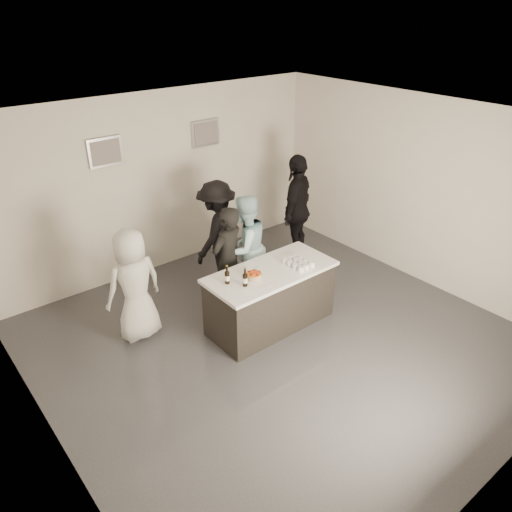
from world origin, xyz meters
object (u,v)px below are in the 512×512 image
beer_bottle_a (227,275)px  person_main_blue (245,248)px  bar_counter (270,298)px  person_guest_right (297,209)px  person_guest_back (217,232)px  cake (254,276)px  person_guest_left (134,285)px  beer_bottle_b (245,277)px  person_main_black (228,260)px

beer_bottle_a → person_main_blue: person_main_blue is taller
beer_bottle_a → person_main_blue: (0.88, 0.75, -0.18)m
bar_counter → beer_bottle_a: 0.89m
person_guest_right → person_guest_back: (-1.50, 0.28, -0.11)m
cake → person_guest_right: person_guest_right is taller
bar_counter → person_guest_left: bearing=148.6°
bar_counter → cake: (-0.32, -0.02, 0.49)m
cake → person_guest_right: (2.00, 1.29, 0.04)m
bar_counter → beer_bottle_b: 0.79m
bar_counter → person_guest_left: size_ratio=1.14×
beer_bottle_a → person_main_black: size_ratio=0.16×
beer_bottle_a → person_guest_right: bearing=26.3°
cake → beer_bottle_b: 0.24m
person_main_blue → beer_bottle_a: bearing=34.7°
bar_counter → beer_bottle_a: beer_bottle_a is taller
bar_counter → cake: size_ratio=8.95×
person_guest_right → beer_bottle_b: bearing=2.1°
person_main_blue → cake: bearing=53.2°
person_main_blue → bar_counter: bearing=70.7°
person_guest_left → person_main_blue: bearing=174.9°
person_guest_left → person_guest_right: (3.28, 0.29, 0.16)m
beer_bottle_a → person_guest_left: (-0.92, 0.87, -0.22)m
bar_counter → person_main_blue: 0.96m
cake → person_guest_left: size_ratio=0.13×
person_guest_back → person_main_blue: bearing=64.3°
beer_bottle_b → person_main_blue: size_ratio=0.15×
beer_bottle_a → person_main_blue: size_ratio=0.15×
person_main_black → person_guest_right: size_ratio=0.86×
person_main_blue → person_guest_right: 1.54m
person_guest_right → bar_counter: bearing=7.4°
person_guest_left → beer_bottle_b: bearing=133.6°
beer_bottle_b → person_guest_left: bearing=134.8°
bar_counter → person_main_blue: size_ratio=1.10×
beer_bottle_a → person_guest_back: person_guest_back is taller
bar_counter → cake: bearing=-176.3°
person_guest_left → person_guest_right: person_guest_right is taller
bar_counter → person_main_black: 0.84m
person_main_blue → person_guest_left: size_ratio=1.04×
person_guest_back → beer_bottle_b: bearing=39.1°
beer_bottle_a → person_guest_right: (2.36, 1.16, -0.06)m
person_guest_right → person_main_black: bearing=-13.4°
person_main_black → person_guest_left: size_ratio=1.03×
person_guest_left → person_guest_back: size_ratio=0.94×
person_guest_left → person_main_black: bearing=168.1°
cake → person_guest_right: 2.38m
cake → person_main_black: (0.10, 0.74, -0.10)m
person_main_black → beer_bottle_b: bearing=54.3°
beer_bottle_b → person_guest_left: 1.53m
person_main_blue → person_guest_left: person_main_blue is taller
person_main_blue → person_guest_right: bearing=-170.1°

